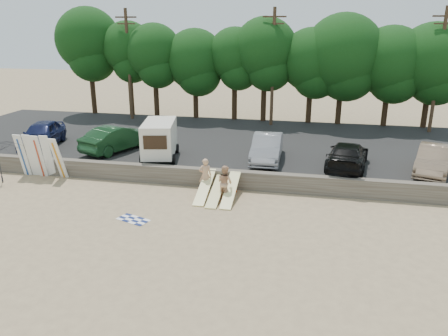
# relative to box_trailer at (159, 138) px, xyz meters

# --- Properties ---
(ground) EXTENTS (120.00, 120.00, 0.00)m
(ground) POSITION_rel_box_trailer_xyz_m (3.61, -5.29, -1.96)
(ground) COLOR tan
(ground) RESTS_ON ground
(seawall) EXTENTS (44.00, 0.50, 1.00)m
(seawall) POSITION_rel_box_trailer_xyz_m (3.61, -2.29, -1.46)
(seawall) COLOR #6B6356
(seawall) RESTS_ON ground
(parking_lot) EXTENTS (44.00, 14.50, 0.70)m
(parking_lot) POSITION_rel_box_trailer_xyz_m (3.61, 5.21, -1.61)
(parking_lot) COLOR #282828
(parking_lot) RESTS_ON ground
(treeline) EXTENTS (33.90, 6.30, 9.27)m
(treeline) POSITION_rel_box_trailer_xyz_m (4.98, 12.26, 4.21)
(treeline) COLOR #382616
(treeline) RESTS_ON parking_lot
(utility_poles) EXTENTS (25.80, 0.26, 9.00)m
(utility_poles) POSITION_rel_box_trailer_xyz_m (5.61, 10.71, 3.46)
(utility_poles) COLOR #473321
(utility_poles) RESTS_ON parking_lot
(box_trailer) EXTENTS (2.61, 3.83, 2.25)m
(box_trailer) POSITION_rel_box_trailer_xyz_m (0.00, 0.00, 0.00)
(box_trailer) COLOR silver
(box_trailer) RESTS_ON parking_lot
(car_0) EXTENTS (3.08, 5.23, 1.67)m
(car_0) POSITION_rel_box_trailer_xyz_m (-8.55, 0.97, -0.43)
(car_0) COLOR #11183D
(car_0) RESTS_ON parking_lot
(car_1) EXTENTS (3.41, 5.20, 1.62)m
(car_1) POSITION_rel_box_trailer_xyz_m (-3.28, 1.05, -0.45)
(car_1) COLOR #14371A
(car_1) RESTS_ON parking_lot
(car_2) EXTENTS (1.78, 4.78, 1.56)m
(car_2) POSITION_rel_box_trailer_xyz_m (6.39, 0.86, -0.48)
(car_2) COLOR gray
(car_2) RESTS_ON parking_lot
(car_3) EXTENTS (2.83, 5.36, 1.48)m
(car_3) POSITION_rel_box_trailer_xyz_m (10.99, 0.33, -0.52)
(car_3) COLOR black
(car_3) RESTS_ON parking_lot
(car_4) EXTENTS (2.89, 4.87, 1.51)m
(car_4) POSITION_rel_box_trailer_xyz_m (15.52, 0.42, -0.51)
(car_4) COLOR #856D55
(car_4) RESTS_ON parking_lot
(surfboard_upright_0) EXTENTS (0.52, 0.61, 2.56)m
(surfboard_upright_0) POSITION_rel_box_trailer_xyz_m (-7.32, -2.87, -0.69)
(surfboard_upright_0) COLOR white
(surfboard_upright_0) RESTS_ON ground
(surfboard_upright_1) EXTENTS (0.52, 0.60, 2.56)m
(surfboard_upright_1) POSITION_rel_box_trailer_xyz_m (-6.80, -2.81, -0.68)
(surfboard_upright_1) COLOR white
(surfboard_upright_1) RESTS_ON ground
(surfboard_upright_2) EXTENTS (0.50, 0.61, 2.55)m
(surfboard_upright_2) POSITION_rel_box_trailer_xyz_m (-6.24, -2.90, -0.69)
(surfboard_upright_2) COLOR white
(surfboard_upright_2) RESTS_ON ground
(surfboard_upright_3) EXTENTS (0.55, 0.65, 2.55)m
(surfboard_upright_3) POSITION_rel_box_trailer_xyz_m (-5.76, -2.76, -0.69)
(surfboard_upright_3) COLOR white
(surfboard_upright_3) RESTS_ON ground
(surfboard_upright_4) EXTENTS (0.55, 0.88, 2.49)m
(surfboard_upright_4) POSITION_rel_box_trailer_xyz_m (-5.00, -2.92, -0.72)
(surfboard_upright_4) COLOR white
(surfboard_upright_4) RESTS_ON ground
(surfboard_low_0) EXTENTS (0.56, 2.86, 1.04)m
(surfboard_low_0) POSITION_rel_box_trailer_xyz_m (3.74, -3.74, -1.44)
(surfboard_low_0) COLOR #FAF09E
(surfboard_low_0) RESTS_ON ground
(surfboard_low_1) EXTENTS (0.56, 2.92, 0.85)m
(surfboard_low_1) POSITION_rel_box_trailer_xyz_m (4.41, -3.90, -1.54)
(surfboard_low_1) COLOR #FAF09E
(surfboard_low_1) RESTS_ON ground
(surfboard_low_2) EXTENTS (0.56, 2.87, 1.02)m
(surfboard_low_2) POSITION_rel_box_trailer_xyz_m (5.12, -3.88, -1.45)
(surfboard_low_2) COLOR #FAF09E
(surfboard_low_2) RESTS_ON ground
(beachgoer_a) EXTENTS (0.77, 0.61, 1.84)m
(beachgoer_a) POSITION_rel_box_trailer_xyz_m (3.62, -3.13, -1.04)
(beachgoer_a) COLOR tan
(beachgoer_a) RESTS_ON ground
(beachgoer_b) EXTENTS (1.09, 1.03, 1.77)m
(beachgoer_b) POSITION_rel_box_trailer_xyz_m (4.83, -3.88, -1.08)
(beachgoer_b) COLOR tan
(beachgoer_b) RESTS_ON ground
(cooler) EXTENTS (0.46, 0.42, 0.32)m
(cooler) POSITION_rel_box_trailer_xyz_m (4.51, -2.89, -1.80)
(cooler) COLOR #268E41
(cooler) RESTS_ON ground
(gear_bag) EXTENTS (0.38, 0.35, 0.22)m
(gear_bag) POSITION_rel_box_trailer_xyz_m (5.07, -2.89, -1.85)
(gear_bag) COLOR #EF531C
(gear_bag) RESTS_ON ground
(beach_towel) EXTENTS (1.92, 1.92, 0.00)m
(beach_towel) POSITION_rel_box_trailer_xyz_m (1.26, -7.20, -1.96)
(beach_towel) COLOR white
(beach_towel) RESTS_ON ground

